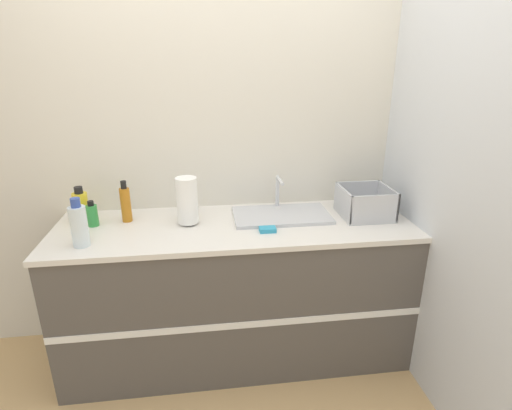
{
  "coord_description": "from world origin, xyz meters",
  "views": [
    {
      "loc": [
        -0.16,
        -1.78,
        1.77
      ],
      "look_at": [
        0.11,
        0.29,
        1.0
      ],
      "focal_mm": 28.0,
      "sensor_mm": 36.0,
      "label": 1
    }
  ],
  "objects": [
    {
      "name": "sponge",
      "position": [
        0.16,
        0.19,
        0.9
      ],
      "size": [
        0.09,
        0.06,
        0.02
      ],
      "color": "#3399BF",
      "rests_on": "counter_cabinet"
    },
    {
      "name": "bottle_clear",
      "position": [
        -0.8,
        0.14,
        1.0
      ],
      "size": [
        0.08,
        0.08,
        0.25
      ],
      "color": "silver",
      "rests_on": "counter_cabinet"
    },
    {
      "name": "paper_towel_roll",
      "position": [
        -0.27,
        0.36,
        1.02
      ],
      "size": [
        0.12,
        0.12,
        0.27
      ],
      "color": "#4C4C51",
      "rests_on": "counter_cabinet"
    },
    {
      "name": "sink",
      "position": [
        0.28,
        0.4,
        0.9
      ],
      "size": [
        0.57,
        0.33,
        0.22
      ],
      "color": "silver",
      "rests_on": "counter_cabinet"
    },
    {
      "name": "wall_back",
      "position": [
        0.0,
        0.67,
        1.3
      ],
      "size": [
        4.42,
        0.06,
        2.6
      ],
      "color": "beige",
      "rests_on": "ground_plane"
    },
    {
      "name": "counter_cabinet",
      "position": [
        0.0,
        0.32,
        0.44
      ],
      "size": [
        2.04,
        0.67,
        0.88
      ],
      "color": "#514C47",
      "rests_on": "ground_plane"
    },
    {
      "name": "ground_plane",
      "position": [
        0.0,
        0.0,
        0.0
      ],
      "size": [
        12.0,
        12.0,
        0.0
      ],
      "primitive_type": "plane",
      "color": "tan"
    },
    {
      "name": "bottle_yellow",
      "position": [
        -0.88,
        0.47,
        0.98
      ],
      "size": [
        0.08,
        0.08,
        0.21
      ],
      "color": "yellow",
      "rests_on": "counter_cabinet"
    },
    {
      "name": "bottle_amber",
      "position": [
        -0.62,
        0.44,
        0.99
      ],
      "size": [
        0.06,
        0.06,
        0.24
      ],
      "color": "#B26B19",
      "rests_on": "counter_cabinet"
    },
    {
      "name": "wall_right",
      "position": [
        1.04,
        0.32,
        1.3
      ],
      "size": [
        0.06,
        2.64,
        2.6
      ],
      "color": "silver",
      "rests_on": "ground_plane"
    },
    {
      "name": "bottle_green",
      "position": [
        -0.8,
        0.4,
        0.95
      ],
      "size": [
        0.06,
        0.06,
        0.15
      ],
      "color": "#2D8C3D",
      "rests_on": "counter_cabinet"
    },
    {
      "name": "dish_rack",
      "position": [
        0.77,
        0.35,
        0.95
      ],
      "size": [
        0.29,
        0.29,
        0.17
      ],
      "color": "#B7BABF",
      "rests_on": "counter_cabinet"
    }
  ]
}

